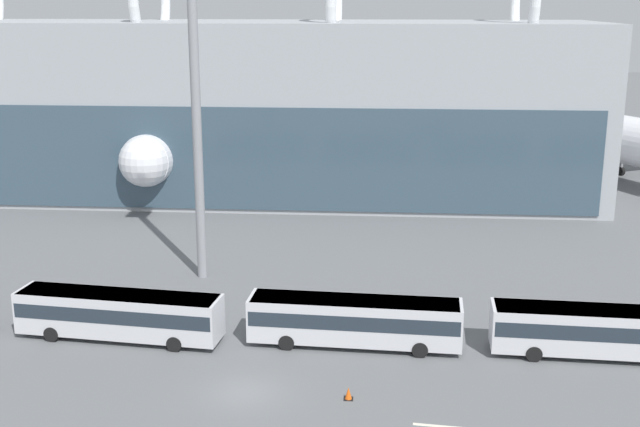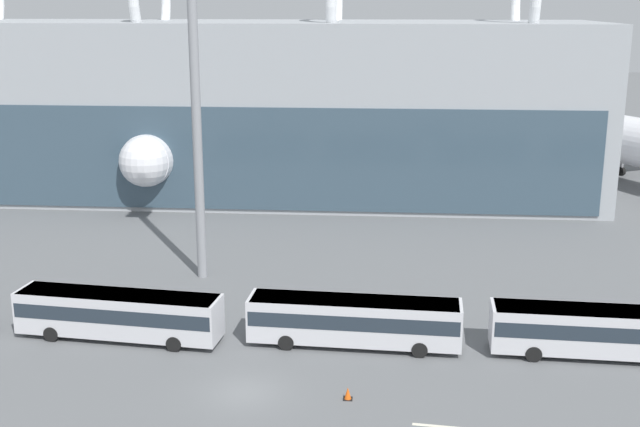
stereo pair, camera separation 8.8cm
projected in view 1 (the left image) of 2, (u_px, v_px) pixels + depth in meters
ground_plane at (245, 392)px, 45.07m from camera, size 440.00×440.00×0.00m
airliner_at_gate_far at (199, 139)px, 95.39m from camera, size 34.54×33.60×14.87m
airliner_parked_remote at (608, 137)px, 97.68m from camera, size 39.56×37.00×15.71m
shuttle_bus_1 at (119, 312)px, 51.81m from camera, size 13.69×4.11×3.10m
shuttle_bus_2 at (355, 319)px, 50.77m from camera, size 13.60×3.41×3.10m
shuttle_bus_3 at (603, 329)px, 49.15m from camera, size 13.60×3.38×3.10m
floodlight_mast at (195, 92)px, 60.35m from camera, size 2.12×2.12×26.02m
traffic_cone_0 at (348, 393)px, 44.23m from camera, size 0.52×0.52×0.70m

